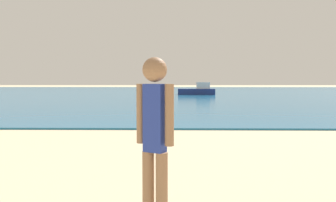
% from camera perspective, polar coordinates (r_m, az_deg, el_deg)
% --- Properties ---
extents(water, '(160.00, 60.00, 0.06)m').
position_cam_1_polar(water, '(41.45, 0.99, 1.21)').
color(water, '#1E6B9E').
rests_on(water, ground).
extents(person_standing, '(0.36, 0.24, 1.75)m').
position_cam_1_polar(person_standing, '(3.60, -1.99, -5.50)').
color(person_standing, '#936B4C').
rests_on(person_standing, ground).
extents(boat_far, '(3.57, 1.28, 1.20)m').
position_cam_1_polar(boat_far, '(36.41, 4.53, 1.61)').
color(boat_far, navy).
rests_on(boat_far, water).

